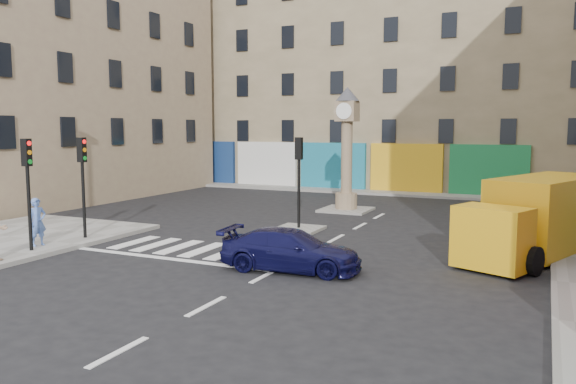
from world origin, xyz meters
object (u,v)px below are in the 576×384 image
Objects in this scene: yellow_van at (538,217)px; pedestrian_blue at (38,222)px; traffic_light_left_near at (28,176)px; navy_sedan at (291,250)px; traffic_light_island at (299,168)px; clock_pillar at (347,141)px; traffic_light_left_far at (82,171)px.

yellow_van reaches higher than pedestrian_blue.
yellow_van is (15.27, 6.95, -1.35)m from traffic_light_left_near.
traffic_light_left_near is 0.88× the size of navy_sedan.
traffic_light_island is 6.07m from clock_pillar.
traffic_light_left_far is at bearing -118.94° from clock_pillar.
navy_sedan is at bearing -4.25° from traffic_light_left_far.
traffic_light_left_near is 9.09m from navy_sedan.
traffic_light_left_far is 8.30m from traffic_light_island.
traffic_light_left_far reaches higher than pedestrian_blue.
traffic_light_left_far reaches higher than navy_sedan.
traffic_light_island is 6.80m from navy_sedan.
traffic_light_left_far is 13.05m from clock_pillar.
pedestrian_blue is at bearing 121.09° from traffic_light_left_near.
traffic_light_left_near and traffic_light_left_far have the same top height.
yellow_van is at bearing -57.33° from navy_sedan.
traffic_light_left_far is 2.23× the size of pedestrian_blue.
clock_pillar reaches higher than yellow_van.
traffic_light_island is at bearing -163.53° from yellow_van.
traffic_light_left_near is 16.83m from yellow_van.
navy_sedan is at bearing -119.83° from yellow_van.
pedestrian_blue is (-6.68, -7.18, -1.61)m from traffic_light_island.
traffic_light_island reaches higher than yellow_van.
traffic_light_left_far reaches higher than traffic_light_island.
traffic_light_left_near reaches higher than yellow_van.
pedestrian_blue is (-0.38, 0.62, -1.64)m from traffic_light_left_near.
yellow_van is (8.97, -0.85, -1.32)m from traffic_light_island.
navy_sedan is at bearing -68.43° from traffic_light_island.
yellow_van is (6.58, 5.19, 0.66)m from navy_sedan.
clock_pillar is 1.45× the size of navy_sedan.
pedestrian_blue is at bearing -136.10° from yellow_van.
traffic_light_left_far is at bearing 90.00° from traffic_light_left_near.
pedestrian_blue is at bearing -101.99° from traffic_light_left_far.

